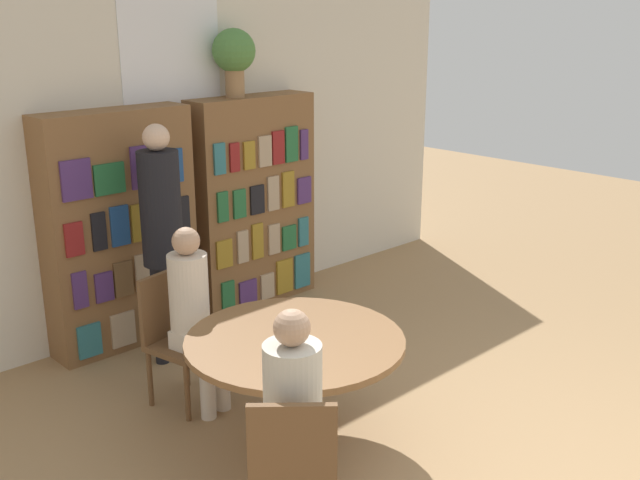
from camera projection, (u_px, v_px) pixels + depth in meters
The scene contains 10 objects.
wall_back at pixel (174, 141), 6.07m from camera, with size 6.40×0.07×3.00m.
bookshelf_left at pixel (121, 231), 5.69m from camera, with size 1.17×0.34×1.83m.
bookshelf_right at pixel (253, 202), 6.54m from camera, with size 1.17×0.34×1.83m.
flower_vase at pixel (234, 54), 6.07m from camera, with size 0.36×0.36×0.55m.
reading_table at pixel (295, 355), 4.36m from camera, with size 1.28×1.28×0.71m.
chair_near_camera at pixel (293, 469), 3.46m from camera, with size 0.57×0.57×0.89m.
chair_left_side at pixel (176, 332), 4.93m from camera, with size 0.47×0.47×0.89m.
seated_reader_left at pixel (195, 309), 4.77m from camera, with size 0.31×0.39×1.23m.
seated_reader_right at pixel (293, 409), 3.57m from camera, with size 0.42×0.42×1.23m.
librarian_standing at pixel (161, 221), 5.33m from camera, with size 0.29×0.56×1.78m.
Camera 1 is at (-3.30, -1.39, 2.53)m, focal length 42.00 mm.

